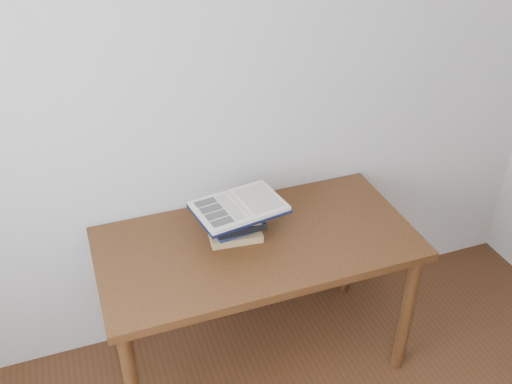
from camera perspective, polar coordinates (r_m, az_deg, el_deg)
name	(u,v)px	position (r m, az deg, el deg)	size (l,w,h in m)	color
room_shell	(485,321)	(1.05, 21.93, -11.86)	(3.54, 3.54, 2.62)	beige
desk	(257,257)	(2.61, 0.14, -6.52)	(1.42, 0.71, 0.76)	#4F3213
book_stack	(235,225)	(2.53, -2.07, -3.28)	(0.24, 0.18, 0.13)	#A38F54
open_book	(239,207)	(2.51, -1.70, -1.49)	(0.43, 0.33, 0.03)	black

